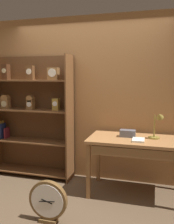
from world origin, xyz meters
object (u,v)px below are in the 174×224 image
(workbench, at_px, (137,145))
(toolbox_small, at_px, (128,133))
(round_clock_large, at_px, (48,201))
(bookshelf, at_px, (31,116))
(desk_lamp, at_px, (157,124))
(open_repair_manual, at_px, (138,140))

(workbench, height_order, toolbox_small, toolbox_small)
(workbench, bearing_deg, round_clock_large, -134.24)
(workbench, distance_m, round_clock_large, 1.38)
(workbench, distance_m, toolbox_small, 0.22)
(bookshelf, xyz_separation_m, workbench, (1.77, -0.29, -0.29))
(workbench, relative_size, round_clock_large, 2.70)
(desk_lamp, height_order, toolbox_small, desk_lamp)
(toolbox_small, bearing_deg, bookshelf, 173.12)
(desk_lamp, distance_m, toolbox_small, 0.42)
(round_clock_large, bearing_deg, open_repair_manual, 41.87)
(desk_lamp, bearing_deg, workbench, -164.14)
(open_repair_manual, distance_m, round_clock_large, 1.37)
(toolbox_small, relative_size, round_clock_large, 0.44)
(bookshelf, height_order, workbench, bookshelf)
(bookshelf, distance_m, toolbox_small, 1.65)
(bookshelf, bearing_deg, round_clock_large, -54.66)
(workbench, bearing_deg, bookshelf, 170.82)
(desk_lamp, height_order, round_clock_large, desk_lamp)
(bookshelf, relative_size, round_clock_large, 4.04)
(toolbox_small, distance_m, open_repair_manual, 0.25)
(workbench, relative_size, toolbox_small, 6.20)
(desk_lamp, bearing_deg, round_clock_large, -139.17)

